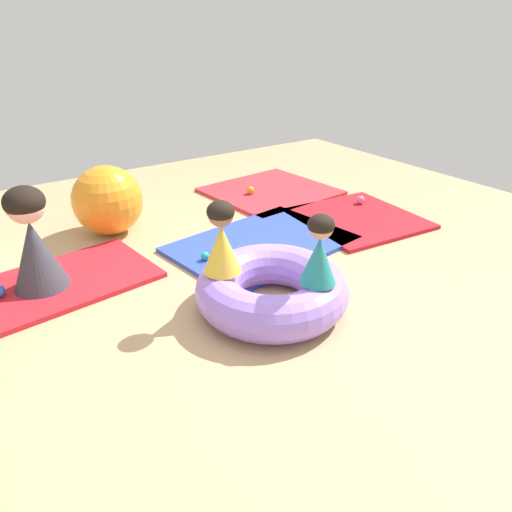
{
  "coord_description": "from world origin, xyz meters",
  "views": [
    {
      "loc": [
        -1.67,
        -2.38,
        1.88
      ],
      "look_at": [
        0.06,
        0.15,
        0.34
      ],
      "focal_mm": 32.94,
      "sensor_mm": 36.0,
      "label": 1
    }
  ],
  "objects_px": {
    "adult_seated": "(33,240)",
    "play_ball_teal": "(205,256)",
    "child_in_teal": "(319,250)",
    "inflatable_cushion": "(272,289)",
    "child_in_yellow": "(222,238)",
    "play_ball_pink": "(361,200)",
    "exercise_ball_large": "(108,200)",
    "play_ball_orange": "(250,190)",
    "play_ball_green": "(220,247)"
  },
  "relations": [
    {
      "from": "inflatable_cushion",
      "to": "exercise_ball_large",
      "type": "xyz_separation_m",
      "value": [
        -0.49,
        2.01,
        0.17
      ]
    },
    {
      "from": "inflatable_cushion",
      "to": "play_ball_green",
      "type": "distance_m",
      "value": 0.98
    },
    {
      "from": "play_ball_pink",
      "to": "play_ball_orange",
      "type": "bearing_deg",
      "value": 130.36
    },
    {
      "from": "child_in_teal",
      "to": "play_ball_pink",
      "type": "height_order",
      "value": "child_in_teal"
    },
    {
      "from": "inflatable_cushion",
      "to": "exercise_ball_large",
      "type": "height_order",
      "value": "exercise_ball_large"
    },
    {
      "from": "child_in_yellow",
      "to": "play_ball_green",
      "type": "relative_size",
      "value": 5.83
    },
    {
      "from": "child_in_yellow",
      "to": "exercise_ball_large",
      "type": "distance_m",
      "value": 1.86
    },
    {
      "from": "child_in_teal",
      "to": "exercise_ball_large",
      "type": "distance_m",
      "value": 2.42
    },
    {
      "from": "play_ball_teal",
      "to": "play_ball_green",
      "type": "relative_size",
      "value": 0.87
    },
    {
      "from": "adult_seated",
      "to": "play_ball_teal",
      "type": "height_order",
      "value": "adult_seated"
    },
    {
      "from": "play_ball_teal",
      "to": "play_ball_pink",
      "type": "xyz_separation_m",
      "value": [
        2.12,
        0.24,
        0.01
      ]
    },
    {
      "from": "play_ball_orange",
      "to": "exercise_ball_large",
      "type": "distance_m",
      "value": 1.74
    },
    {
      "from": "child_in_teal",
      "to": "play_ball_teal",
      "type": "distance_m",
      "value": 1.3
    },
    {
      "from": "child_in_yellow",
      "to": "child_in_teal",
      "type": "bearing_deg",
      "value": -140.85
    },
    {
      "from": "inflatable_cushion",
      "to": "child_in_yellow",
      "type": "xyz_separation_m",
      "value": [
        -0.3,
        0.17,
        0.41
      ]
    },
    {
      "from": "child_in_yellow",
      "to": "child_in_teal",
      "type": "xyz_separation_m",
      "value": [
        0.44,
        -0.49,
        -0.02
      ]
    },
    {
      "from": "play_ball_pink",
      "to": "exercise_ball_large",
      "type": "distance_m",
      "value": 2.71
    },
    {
      "from": "exercise_ball_large",
      "to": "play_ball_green",
      "type": "bearing_deg",
      "value": -58.94
    },
    {
      "from": "exercise_ball_large",
      "to": "child_in_yellow",
      "type": "bearing_deg",
      "value": -83.97
    },
    {
      "from": "child_in_yellow",
      "to": "adult_seated",
      "type": "distance_m",
      "value": 1.45
    },
    {
      "from": "child_in_yellow",
      "to": "play_ball_teal",
      "type": "relative_size",
      "value": 6.71
    },
    {
      "from": "play_ball_teal",
      "to": "play_ball_pink",
      "type": "height_order",
      "value": "play_ball_pink"
    },
    {
      "from": "child_in_teal",
      "to": "play_ball_pink",
      "type": "relative_size",
      "value": 5.22
    },
    {
      "from": "inflatable_cushion",
      "to": "play_ball_teal",
      "type": "relative_size",
      "value": 14.32
    },
    {
      "from": "play_ball_pink",
      "to": "play_ball_teal",
      "type": "bearing_deg",
      "value": -173.46
    },
    {
      "from": "child_in_teal",
      "to": "play_ball_orange",
      "type": "distance_m",
      "value": 2.69
    },
    {
      "from": "play_ball_pink",
      "to": "inflatable_cushion",
      "type": "bearing_deg",
      "value": -151.36
    },
    {
      "from": "play_ball_pink",
      "to": "exercise_ball_large",
      "type": "bearing_deg",
      "value": 160.85
    },
    {
      "from": "inflatable_cushion",
      "to": "adult_seated",
      "type": "xyz_separation_m",
      "value": [
        -1.31,
        1.21,
        0.27
      ]
    },
    {
      "from": "exercise_ball_large",
      "to": "play_ball_pink",
      "type": "bearing_deg",
      "value": -19.15
    },
    {
      "from": "play_ball_orange",
      "to": "inflatable_cushion",
      "type": "bearing_deg",
      "value": -120.2
    },
    {
      "from": "child_in_teal",
      "to": "adult_seated",
      "type": "xyz_separation_m",
      "value": [
        -1.45,
        1.52,
        -0.13
      ]
    },
    {
      "from": "adult_seated",
      "to": "play_ball_pink",
      "type": "distance_m",
      "value": 3.39
    },
    {
      "from": "play_ball_orange",
      "to": "play_ball_pink",
      "type": "relative_size",
      "value": 1.0
    },
    {
      "from": "inflatable_cushion",
      "to": "play_ball_teal",
      "type": "xyz_separation_m",
      "value": [
        -0.07,
        0.88,
        -0.08
      ]
    },
    {
      "from": "play_ball_green",
      "to": "play_ball_pink",
      "type": "relative_size",
      "value": 0.95
    },
    {
      "from": "play_ball_teal",
      "to": "play_ball_green",
      "type": "bearing_deg",
      "value": 22.47
    },
    {
      "from": "inflatable_cushion",
      "to": "adult_seated",
      "type": "bearing_deg",
      "value": 137.33
    },
    {
      "from": "child_in_teal",
      "to": "play_ball_orange",
      "type": "relative_size",
      "value": 5.22
    },
    {
      "from": "inflatable_cushion",
      "to": "child_in_teal",
      "type": "distance_m",
      "value": 0.53
    },
    {
      "from": "play_ball_green",
      "to": "play_ball_orange",
      "type": "height_order",
      "value": "play_ball_orange"
    },
    {
      "from": "adult_seated",
      "to": "play_ball_orange",
      "type": "distance_m",
      "value": 2.71
    },
    {
      "from": "play_ball_orange",
      "to": "play_ball_pink",
      "type": "xyz_separation_m",
      "value": [
        0.83,
        -0.98,
        0.0
      ]
    },
    {
      "from": "play_ball_orange",
      "to": "play_ball_pink",
      "type": "distance_m",
      "value": 1.29
    },
    {
      "from": "play_ball_orange",
      "to": "child_in_teal",
      "type": "bearing_deg",
      "value": -114.11
    },
    {
      "from": "adult_seated",
      "to": "exercise_ball_large",
      "type": "xyz_separation_m",
      "value": [
        0.82,
        0.8,
        -0.1
      ]
    },
    {
      "from": "adult_seated",
      "to": "play_ball_green",
      "type": "height_order",
      "value": "adult_seated"
    },
    {
      "from": "adult_seated",
      "to": "play_ball_orange",
      "type": "height_order",
      "value": "adult_seated"
    },
    {
      "from": "play_ball_teal",
      "to": "play_ball_orange",
      "type": "height_order",
      "value": "play_ball_orange"
    },
    {
      "from": "play_ball_green",
      "to": "exercise_ball_large",
      "type": "height_order",
      "value": "exercise_ball_large"
    }
  ]
}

